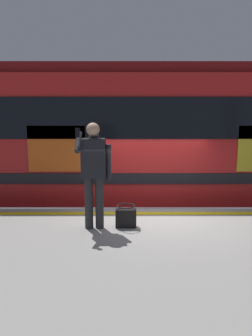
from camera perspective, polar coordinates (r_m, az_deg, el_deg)
The scene contains 8 objects.
ground_plane at distance 7.58m, azimuth 4.24°, elevation -14.95°, with size 24.94×24.94×0.00m, color #3D3D3F.
platform at distance 5.19m, azimuth 6.41°, elevation -20.43°, with size 14.06×4.80×1.14m, color gray.
safety_line at distance 6.88m, azimuth 4.55°, elevation -7.36°, with size 13.77×0.16×0.01m, color yellow.
track_rail_near at distance 9.02m, azimuth 3.48°, elevation -10.21°, with size 18.27×0.08×0.16m, color slate.
track_rail_far at distance 10.37m, azimuth 2.99°, elevation -7.47°, with size 18.27×0.08×0.16m, color slate.
train_carriage at distance 9.21m, azimuth 4.85°, elevation 5.85°, with size 13.09×3.12×3.98m.
passenger at distance 5.86m, azimuth -5.27°, elevation 0.19°, with size 0.57×0.55×1.79m.
handbag at distance 6.08m, azimuth -0.02°, elevation -7.94°, with size 0.35×0.32×0.39m.
Camera 1 is at (0.55, 6.85, 3.20)m, focal length 37.48 mm.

